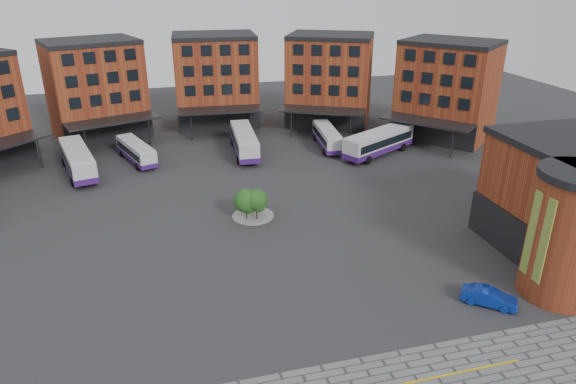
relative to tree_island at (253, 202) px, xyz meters
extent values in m
plane|color=#28282B|center=(-1.91, -11.50, -1.89)|extent=(160.00, 160.00, 0.00)
cylinder|color=black|center=(-23.96, 21.78, 0.11)|extent=(0.20, 0.20, 4.00)
cube|color=brown|center=(-17.21, 34.94, 5.11)|extent=(15.55, 13.69, 14.00)
cube|color=black|center=(-15.64, 30.35, 0.11)|extent=(12.45, 4.71, 4.00)
cube|color=black|center=(-17.21, 34.94, 12.41)|extent=(15.65, 13.97, 0.60)
cube|color=black|center=(-15.57, 30.16, 7.31)|extent=(10.87, 3.87, 8.00)
cube|color=black|center=(-14.87, 28.13, 2.11)|extent=(13.72, 8.39, 0.25)
cylinder|color=black|center=(-18.59, 24.95, 0.11)|extent=(0.20, 0.20, 4.00)
cylinder|color=black|center=(-9.98, 27.91, 0.11)|extent=(0.20, 0.20, 4.00)
cube|color=brown|center=(1.37, 37.38, 5.11)|extent=(13.67, 10.88, 14.00)
cube|color=black|center=(1.03, 32.55, 0.11)|extent=(13.00, 1.41, 4.00)
cube|color=black|center=(1.37, 37.38, 12.41)|extent=(13.69, 11.18, 0.60)
cube|color=black|center=(1.01, 32.35, 7.31)|extent=(11.42, 0.95, 8.00)
cube|color=black|center=(0.86, 30.20, 2.11)|extent=(13.28, 5.30, 0.25)
cylinder|color=black|center=(-3.80, 28.72, 0.11)|extent=(0.20, 0.20, 4.00)
cylinder|color=black|center=(5.28, 28.09, 0.11)|extent=(0.20, 0.20, 4.00)
cube|color=brown|center=(19.42, 32.38, 5.11)|extent=(16.12, 14.81, 14.00)
cube|color=black|center=(17.22, 28.06, 0.11)|extent=(11.81, 6.35, 4.00)
cube|color=black|center=(19.42, 32.38, 12.41)|extent=(16.26, 15.08, 0.60)
cube|color=black|center=(17.13, 27.88, 7.31)|extent=(10.26, 5.33, 8.00)
cube|color=black|center=(16.16, 25.96, 2.11)|extent=(13.58, 9.82, 0.25)
cylinder|color=black|center=(11.28, 26.42, 0.11)|extent=(0.20, 0.20, 4.00)
cylinder|color=black|center=(19.39, 22.29, 0.11)|extent=(0.20, 0.20, 4.00)
cube|color=brown|center=(34.09, 20.71, 5.11)|extent=(16.02, 16.39, 14.00)
cube|color=black|center=(30.38, 17.59, 0.11)|extent=(8.74, 10.28, 4.00)
cube|color=black|center=(34.09, 20.71, 12.41)|extent=(16.25, 16.58, 0.60)
cube|color=black|center=(30.22, 17.46, 7.31)|extent=(7.47, 8.86, 8.00)
cube|color=black|center=(28.58, 16.08, 2.11)|extent=(11.73, 12.79, 0.25)
cylinder|color=black|center=(24.27, 18.41, 0.11)|extent=(0.20, 0.20, 4.00)
cylinder|color=black|center=(30.12, 11.44, 0.11)|extent=(0.20, 0.20, 4.00)
cube|color=black|center=(20.99, -13.50, 0.11)|extent=(0.40, 12.00, 4.00)
cylinder|color=brown|center=(21.09, -19.50, 3.11)|extent=(6.00, 6.00, 10.00)
cube|color=orange|center=(18.19, -19.50, 3.61)|extent=(0.12, 2.20, 7.00)
cylinder|color=gray|center=(0.09, 0.50, -1.83)|extent=(4.40, 4.40, 0.12)
cylinder|color=#332114|center=(-0.71, -0.10, -1.12)|extent=(0.14, 0.14, 1.53)
sphere|color=#28571D|center=(-0.71, -0.10, 0.26)|extent=(2.50, 2.50, 2.50)
sphere|color=#28571D|center=(-0.51, -0.25, -0.20)|extent=(1.75, 1.75, 1.75)
cylinder|color=#332114|center=(0.89, 1.10, -1.30)|extent=(0.14, 0.14, 1.17)
sphere|color=#28571D|center=(0.89, 1.10, -0.25)|extent=(1.90, 1.90, 1.90)
sphere|color=#28571D|center=(1.09, 0.95, -0.60)|extent=(1.33, 1.33, 1.33)
cylinder|color=#332114|center=(0.29, -0.50, -1.06)|extent=(0.14, 0.14, 1.65)
sphere|color=#28571D|center=(0.29, -0.50, 0.43)|extent=(2.23, 2.23, 2.23)
sphere|color=#28571D|center=(0.49, -0.65, -0.07)|extent=(1.56, 1.56, 1.56)
cube|color=silver|center=(-18.98, 18.26, 0.07)|extent=(5.66, 12.46, 2.71)
cube|color=black|center=(-18.98, 18.26, 0.27)|extent=(5.48, 11.53, 1.05)
cube|color=silver|center=(-18.98, 18.26, 1.48)|extent=(5.44, 11.96, 0.13)
cube|color=black|center=(-20.45, 24.06, 0.32)|extent=(2.30, 0.69, 1.22)
cube|color=#3F186C|center=(-18.98, 18.26, -0.89)|extent=(5.71, 12.51, 0.77)
cylinder|color=black|center=(-21.28, 21.69, -1.33)|extent=(0.59, 1.15, 1.10)
cylinder|color=black|center=(-18.60, 22.37, -1.33)|extent=(0.59, 1.15, 1.10)
cylinder|color=black|center=(-19.37, 14.15, -1.33)|extent=(0.59, 1.15, 1.10)
cylinder|color=black|center=(-16.69, 14.83, -1.33)|extent=(0.59, 1.15, 1.10)
cube|color=silver|center=(-11.87, 20.91, -0.32)|extent=(5.40, 9.89, 2.17)
cube|color=black|center=(-11.87, 20.91, -0.16)|extent=(5.19, 9.18, 0.84)
cube|color=silver|center=(-11.87, 20.91, 0.81)|extent=(5.19, 9.50, 0.11)
cube|color=black|center=(-13.50, 25.38, -0.12)|extent=(1.81, 0.76, 0.97)
cube|color=#3F186C|center=(-11.87, 20.91, -1.09)|extent=(5.45, 9.94, 0.62)
cylinder|color=black|center=(-13.98, 23.46, -1.45)|extent=(0.55, 0.92, 0.88)
cylinder|color=black|center=(-11.90, 24.21, -1.45)|extent=(0.55, 0.92, 0.88)
cylinder|color=black|center=(-11.85, 17.61, -1.45)|extent=(0.55, 0.92, 0.88)
cylinder|color=black|center=(-9.77, 18.37, -1.45)|extent=(0.55, 0.92, 0.88)
cube|color=silver|center=(2.83, 20.39, 0.04)|extent=(3.41, 12.08, 2.66)
cube|color=black|center=(2.83, 20.39, 0.23)|extent=(3.41, 11.13, 1.03)
cube|color=silver|center=(2.83, 20.39, 1.42)|extent=(3.27, 11.60, 0.13)
cube|color=black|center=(3.18, 26.25, 0.28)|extent=(2.31, 0.25, 1.19)
cube|color=#3F186C|center=(2.83, 20.39, -0.91)|extent=(3.45, 12.12, 0.76)
cylinder|color=black|center=(1.70, 24.29, -1.34)|extent=(0.39, 1.10, 1.09)
cylinder|color=black|center=(4.41, 24.13, -1.34)|extent=(0.39, 1.10, 1.09)
cylinder|color=black|center=(1.26, 16.65, -1.34)|extent=(0.39, 1.10, 1.09)
cylinder|color=black|center=(3.97, 16.50, -1.34)|extent=(0.39, 1.10, 1.09)
cube|color=silver|center=(15.05, 20.19, -0.26)|extent=(3.31, 10.28, 2.25)
cube|color=black|center=(15.05, 20.19, -0.10)|extent=(3.29, 9.48, 0.87)
cube|color=silver|center=(15.05, 20.19, 0.91)|extent=(3.18, 9.87, 0.11)
cube|color=black|center=(15.55, 25.11, -0.05)|extent=(1.95, 0.32, 1.01)
cube|color=#3F186C|center=(15.05, 20.19, -1.06)|extent=(3.36, 10.32, 0.64)
cylinder|color=black|center=(14.23, 23.52, -1.43)|extent=(0.37, 0.94, 0.92)
cylinder|color=black|center=(16.52, 23.29, -1.43)|extent=(0.37, 0.94, 0.92)
cylinder|color=black|center=(13.58, 17.09, -1.43)|extent=(0.37, 0.94, 0.92)
cylinder|color=black|center=(15.86, 16.86, -1.43)|extent=(0.37, 0.94, 0.92)
cube|color=silver|center=(20.91, 15.14, 0.10)|extent=(12.19, 8.35, 2.75)
cube|color=black|center=(20.91, 15.14, 0.30)|extent=(11.35, 7.93, 1.07)
cube|color=silver|center=(20.91, 15.14, 1.54)|extent=(11.70, 8.01, 0.13)
cube|color=black|center=(26.25, 18.03, 0.36)|extent=(1.24, 2.15, 1.23)
cube|color=#3F186C|center=(20.91, 15.14, -0.88)|extent=(12.25, 8.40, 0.79)
cylinder|color=black|center=(23.72, 18.25, -1.33)|extent=(1.15, 0.83, 1.12)
cylinder|color=black|center=(25.06, 15.78, -1.33)|extent=(1.15, 0.83, 1.12)
cylinder|color=black|center=(16.77, 14.49, -1.33)|extent=(1.15, 0.83, 1.12)
cylinder|color=black|center=(18.11, 12.02, -1.33)|extent=(1.15, 0.83, 1.12)
imported|color=#0B2895|center=(14.85, -19.51, -1.20)|extent=(4.17, 3.76, 1.38)
camera|label=1|loc=(-8.78, -47.65, 22.30)|focal=32.00mm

